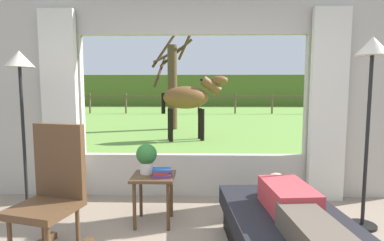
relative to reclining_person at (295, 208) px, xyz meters
name	(u,v)px	position (x,y,z in m)	size (l,w,h in m)	color
back_wall_with_window	(193,102)	(-0.82, 1.77, 0.73)	(5.20, 0.12, 2.55)	#ADA599
curtain_panel_left	(60,106)	(-2.51, 1.63, 0.68)	(0.44, 0.10, 2.40)	beige
curtain_panel_right	(328,106)	(0.87, 1.63, 0.68)	(0.44, 0.10, 2.40)	beige
outdoor_pasture_lawn	(198,117)	(-0.82, 12.67, -0.51)	(36.00, 21.68, 0.02)	olive
distant_hill_ridge	(199,91)	(-0.82, 22.51, 0.68)	(36.00, 2.00, 2.40)	#516827
reclining_person	(295,208)	(0.00, 0.00, 0.00)	(0.39, 1.44, 0.22)	#B23338
rocking_chair	(52,192)	(-1.98, 0.24, 0.02)	(0.61, 0.77, 1.12)	#4C331E
side_table	(154,184)	(-1.21, 0.87, -0.10)	(0.44, 0.44, 0.52)	#4C331E
potted_plant	(147,157)	(-1.29, 0.93, 0.18)	(0.22, 0.22, 0.32)	silver
book_stack	(162,173)	(-1.12, 0.81, 0.04)	(0.19, 0.15, 0.09)	#59336B
floor_lamp_left	(20,83)	(-2.72, 1.13, 0.96)	(0.32, 0.32, 1.84)	black
floor_lamp_right	(371,75)	(0.95, 0.83, 1.03)	(0.32, 0.32, 1.92)	black
horse	(189,98)	(-1.03, 6.04, 0.63)	(1.82, 0.80, 1.73)	brown
pasture_tree	(172,82)	(-1.68, 8.33, 1.10)	(1.46, 1.11, 3.41)	#4C3823
pasture_fence_line	(199,100)	(-0.82, 14.73, 0.22)	(16.10, 0.10, 1.10)	brown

